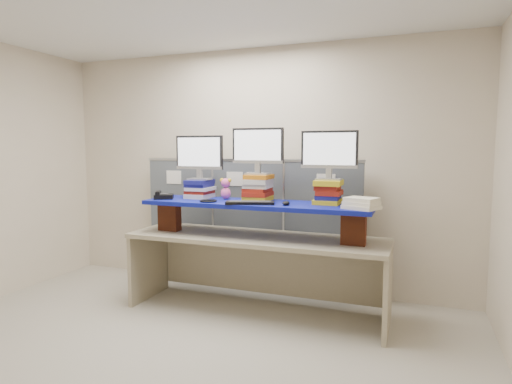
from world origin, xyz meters
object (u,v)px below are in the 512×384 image
at_px(monitor_center, 258,148).
at_px(monitor_left, 199,155).
at_px(desk, 256,252).
at_px(monitor_right, 329,152).
at_px(keyboard, 250,203).
at_px(desk_phone, 163,196).
at_px(blue_board, 256,204).

bearing_deg(monitor_center, monitor_left, 180.00).
bearing_deg(desk, monitor_right, 9.72).
bearing_deg(monitor_center, keyboard, -84.62).
xyz_separation_m(monitor_center, monitor_right, (0.72, -0.00, -0.04)).
distance_m(monitor_left, desk_phone, 0.57).
bearing_deg(blue_board, monitor_center, 102.13).
bearing_deg(keyboard, blue_board, 73.35).
relative_size(monitor_left, monitor_right, 1.00).
distance_m(monitor_center, monitor_right, 0.72).
relative_size(monitor_left, monitor_center, 1.00).
relative_size(monitor_center, monitor_right, 1.00).
xyz_separation_m(desk, blue_board, (-0.00, 0.00, 0.48)).
relative_size(desk, desk_phone, 10.41).
relative_size(desk, monitor_center, 4.82).
relative_size(blue_board, monitor_right, 4.24).
bearing_deg(blue_board, monitor_right, 9.72).
height_order(blue_board, monitor_left, monitor_left).
relative_size(desk, monitor_left, 4.82).
bearing_deg(blue_board, desk_phone, -174.79).
height_order(monitor_center, keyboard, monitor_center).
height_order(blue_board, keyboard, keyboard).
xyz_separation_m(monitor_center, keyboard, (0.03, -0.28, -0.51)).
xyz_separation_m(blue_board, monitor_left, (-0.68, 0.12, 0.48)).
xyz_separation_m(desk, monitor_left, (-0.68, 0.12, 0.95)).
relative_size(monitor_right, desk_phone, 2.16).
relative_size(blue_board, desk_phone, 9.17).
distance_m(desk, keyboard, 0.54).
bearing_deg(monitor_center, desk_phone, -167.88).
bearing_deg(monitor_left, keyboard, -22.37).
distance_m(blue_board, monitor_left, 0.84).
bearing_deg(desk_phone, keyboard, -31.27).
relative_size(monitor_center, desk_phone, 2.16).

